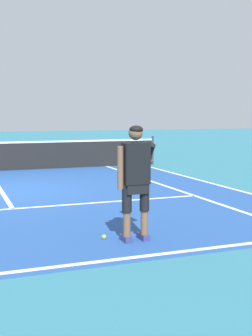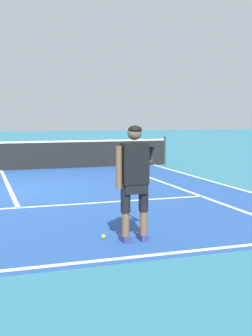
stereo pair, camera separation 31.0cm
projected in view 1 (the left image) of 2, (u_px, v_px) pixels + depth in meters
name	position (u px, v px, depth m)	size (l,w,h in m)	color
ground_plane	(1.00, 191.00, 11.04)	(80.00, 80.00, 0.00)	teal
court_inner_surface	(5.00, 197.00, 10.22)	(10.98, 10.52, 0.00)	#234C93
line_baseline	(50.00, 267.00, 5.53)	(10.98, 0.10, 0.01)	white
line_service	(13.00, 209.00, 8.97)	(8.23, 0.10, 0.01)	white
line_singles_right	(168.00, 187.00, 11.68)	(0.10, 10.12, 0.01)	white
line_doubles_right	(214.00, 184.00, 12.17)	(0.10, 10.12, 0.01)	white
tennis_player	(136.00, 175.00, 6.61)	(0.63, 1.11, 1.71)	navy
tennis_ball_near_feet	(104.00, 237.00, 6.80)	(0.07, 0.07, 0.07)	#CCE02D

